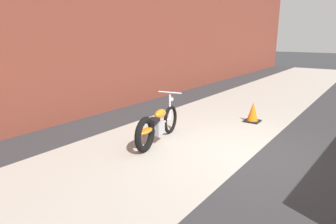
# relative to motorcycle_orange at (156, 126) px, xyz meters

# --- Properties ---
(ground_plane) EXTENTS (80.00, 80.00, 0.00)m
(ground_plane) POSITION_rel_motorcycle_orange_xyz_m (0.60, -1.99, -0.40)
(ground_plane) COLOR #2D2D30
(sidewalk_slab) EXTENTS (36.00, 3.50, 0.01)m
(sidewalk_slab) POSITION_rel_motorcycle_orange_xyz_m (0.60, -0.24, -0.40)
(sidewalk_slab) COLOR #9E998E
(sidewalk_slab) RESTS_ON ground
(brick_building_wall) EXTENTS (36.00, 0.50, 6.41)m
(brick_building_wall) POSITION_rel_motorcycle_orange_xyz_m (0.60, 3.21, 2.81)
(brick_building_wall) COLOR brown
(brick_building_wall) RESTS_ON ground
(motorcycle_orange) EXTENTS (1.98, 0.69, 1.03)m
(motorcycle_orange) POSITION_rel_motorcycle_orange_xyz_m (0.00, 0.00, 0.00)
(motorcycle_orange) COLOR black
(motorcycle_orange) RESTS_ON ground
(traffic_cone) EXTENTS (0.40, 0.40, 0.55)m
(traffic_cone) POSITION_rel_motorcycle_orange_xyz_m (2.90, -1.10, -0.15)
(traffic_cone) COLOR orange
(traffic_cone) RESTS_ON ground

